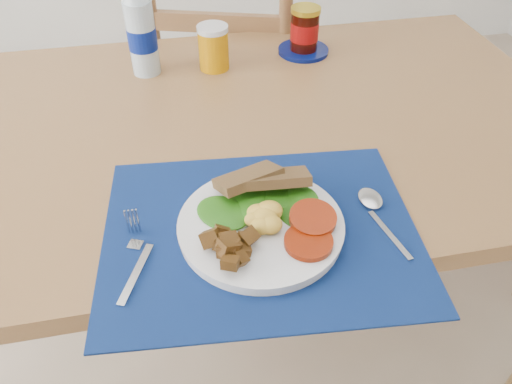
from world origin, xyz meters
TOP-DOWN VIEW (x-y plane):
  - ground at (0.00, 0.00)m, footprint 4.00×4.00m
  - table at (0.00, 0.20)m, footprint 1.40×0.90m
  - chair_far at (0.01, 0.81)m, footprint 0.56×0.55m
  - placemat at (-0.07, -0.14)m, footprint 0.55×0.45m
  - breakfast_plate at (-0.08, -0.14)m, footprint 0.27×0.27m
  - fork at (-0.28, -0.16)m, footprint 0.06×0.17m
  - spoon at (0.13, -0.13)m, footprint 0.04×0.18m
  - water_bottle at (-0.24, 0.46)m, footprint 0.07×0.07m
  - juice_glass at (-0.07, 0.45)m, footprint 0.07×0.07m
  - jam_on_saucer at (0.17, 0.49)m, footprint 0.13×0.13m

SIDE VIEW (x-z plane):
  - ground at x=0.00m, z-range 0.00..0.00m
  - chair_far at x=0.01m, z-range 0.00..1.21m
  - table at x=0.00m, z-range 0.29..1.04m
  - placemat at x=-0.07m, z-range 0.75..0.75m
  - fork at x=-0.28m, z-range 0.75..0.76m
  - spoon at x=0.13m, z-range 0.75..0.76m
  - breakfast_plate at x=-0.08m, z-range 0.74..0.81m
  - juice_glass at x=-0.07m, z-range 0.75..0.85m
  - jam_on_saucer at x=0.17m, z-range 0.74..0.86m
  - water_bottle at x=-0.24m, z-range 0.74..0.97m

